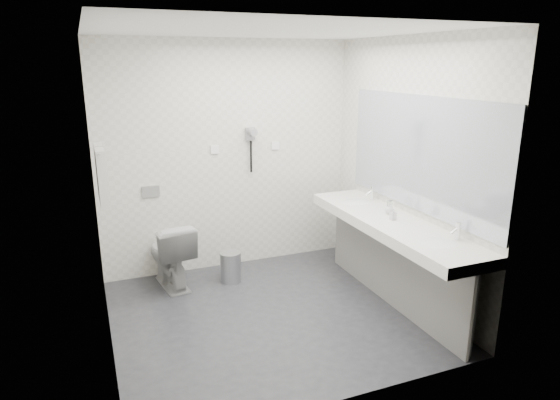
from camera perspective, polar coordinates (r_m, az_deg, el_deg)
name	(u,v)px	position (r m, az deg, el deg)	size (l,w,h in m)	color
floor	(271,315)	(4.69, -1.04, -13.10)	(2.80, 2.80, 0.00)	#2D2E33
ceiling	(269,30)	(4.12, -1.22, 19.02)	(2.80, 2.80, 0.00)	white
wall_back	(228,157)	(5.44, -6.02, 4.91)	(2.80, 2.80, 0.00)	white
wall_front	(345,230)	(3.10, 7.46, -3.44)	(2.80, 2.80, 0.00)	white
wall_left	(98,200)	(3.98, -20.33, -0.02)	(2.60, 2.60, 0.00)	white
wall_right	(406,171)	(4.90, 14.39, 3.29)	(2.60, 2.60, 0.00)	white
vanity_counter	(391,225)	(4.70, 12.73, -2.80)	(0.55, 2.20, 0.10)	white
vanity_panel	(391,267)	(4.86, 12.68, -7.52)	(0.03, 2.15, 0.75)	gray
vanity_post_near	(472,316)	(4.16, 21.28, -12.41)	(0.06, 0.06, 0.75)	silver
vanity_post_far	(341,233)	(5.70, 7.05, -3.75)	(0.06, 0.06, 0.75)	silver
mirror	(420,154)	(4.70, 15.84, 5.16)	(0.02, 2.20, 1.05)	#B2BCC6
basin_near	(438,244)	(4.21, 17.76, -4.90)	(0.40, 0.31, 0.05)	white
basin_far	(356,203)	(5.21, 8.74, -0.37)	(0.40, 0.31, 0.05)	white
faucet_near	(458,231)	(4.30, 19.87, -3.37)	(0.04, 0.04, 0.15)	silver
faucet_far	(372,193)	(5.29, 10.61, 0.79)	(0.04, 0.04, 0.15)	silver
soap_bottle_a	(393,214)	(4.66, 12.93, -1.62)	(0.05, 0.05, 0.11)	silver
soap_bottle_b	(389,209)	(4.85, 12.47, -1.00)	(0.08, 0.08, 0.10)	silver
glass_left	(390,206)	(4.94, 12.56, -0.66)	(0.06, 0.06, 0.10)	silver
toilet	(170,254)	(5.24, -12.58, -6.10)	(0.39, 0.69, 0.70)	white
flush_plate	(151,192)	(5.33, -14.69, 0.94)	(0.18, 0.02, 0.12)	#B2B5BA
pedal_bin	(231,267)	(5.31, -5.73, -7.76)	(0.22, 0.22, 0.31)	#B2B5BA
bin_lid	(230,253)	(5.24, -5.78, -6.12)	(0.22, 0.22, 0.01)	#B2B5BA
towel_rail	(97,149)	(4.46, -20.33, 5.54)	(0.02, 0.02, 0.62)	silver
towel_near	(102,178)	(4.36, -19.86, 2.42)	(0.07, 0.24, 0.48)	silver
towel_far	(100,171)	(4.63, -20.02, 3.15)	(0.07, 0.24, 0.48)	silver
dryer_cradle	(250,134)	(5.45, -3.46, 7.64)	(0.10, 0.04, 0.14)	gray
dryer_barrel	(252,132)	(5.38, -3.22, 7.86)	(0.08, 0.08, 0.14)	gray
dryer_cord	(251,157)	(5.47, -3.36, 5.03)	(0.02, 0.02, 0.35)	black
switch_plate_a	(215,149)	(5.38, -7.56, 5.81)	(0.09, 0.02, 0.09)	white
switch_plate_b	(275,145)	(5.59, -0.56, 6.31)	(0.09, 0.02, 0.09)	white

